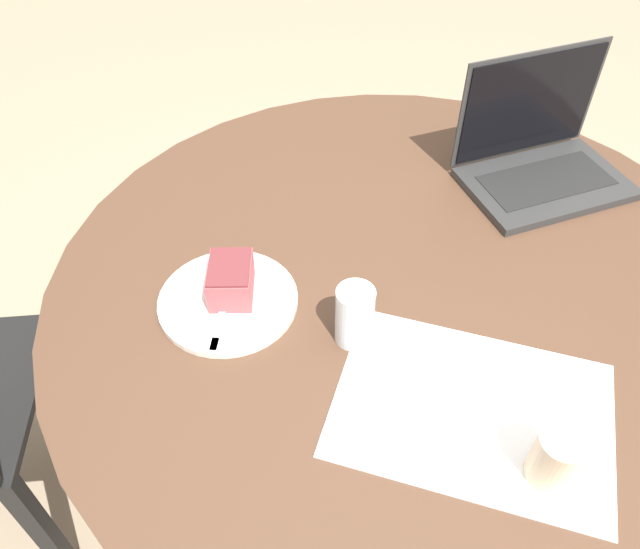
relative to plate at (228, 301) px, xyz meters
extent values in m
plane|color=gray|center=(0.33, 0.04, -0.73)|extent=(12.00, 12.00, 0.00)
cylinder|color=#4C3323|center=(0.33, 0.04, -0.72)|extent=(0.41, 0.41, 0.02)
cylinder|color=#4C3323|center=(0.33, 0.04, -0.37)|extent=(0.11, 0.11, 0.67)
cylinder|color=#4C3323|center=(0.33, 0.04, -0.02)|extent=(1.32, 1.32, 0.03)
cube|color=black|center=(-0.45, 0.21, -0.51)|extent=(0.04, 0.04, 0.44)
cube|color=black|center=(-0.43, -0.17, -0.51)|extent=(0.04, 0.04, 0.44)
cube|color=white|center=(0.38, -0.24, 0.00)|extent=(0.49, 0.42, 0.00)
cylinder|color=silver|center=(0.00, 0.00, 0.00)|extent=(0.25, 0.25, 0.01)
cube|color=#B74C51|center=(0.01, 0.01, 0.04)|extent=(0.08, 0.10, 0.06)
cube|color=maroon|center=(0.01, 0.01, 0.07)|extent=(0.07, 0.10, 0.00)
cube|color=silver|center=(-0.01, -0.03, 0.01)|extent=(0.04, 0.17, 0.00)
cube|color=silver|center=(-0.02, -0.10, 0.01)|extent=(0.03, 0.03, 0.00)
cylinder|color=#C6AD89|center=(0.46, -0.35, 0.04)|extent=(0.06, 0.06, 0.09)
cylinder|color=silver|center=(0.21, -0.09, 0.05)|extent=(0.06, 0.06, 0.11)
cube|color=#2D2D2D|center=(0.66, 0.29, 0.00)|extent=(0.38, 0.30, 0.02)
cube|color=black|center=(0.66, 0.29, 0.01)|extent=(0.30, 0.20, 0.00)
cube|color=#2D2D2D|center=(0.63, 0.40, 0.13)|extent=(0.32, 0.10, 0.24)
cube|color=black|center=(0.63, 0.40, 0.13)|extent=(0.30, 0.10, 0.22)
camera|label=1|loc=(0.11, -0.74, 0.81)|focal=35.00mm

